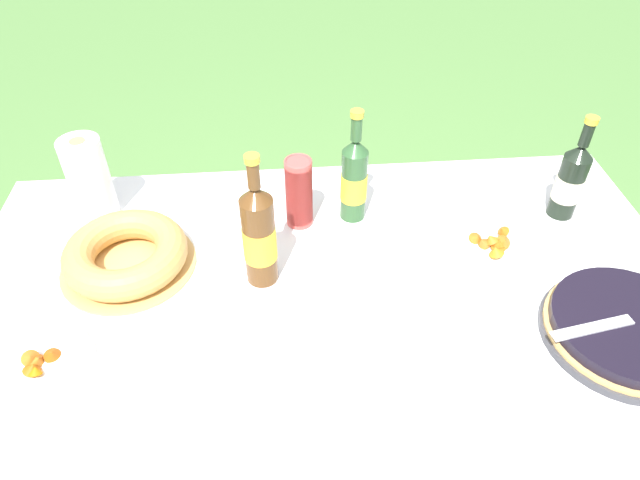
{
  "coord_description": "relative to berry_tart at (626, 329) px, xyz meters",
  "views": [
    {
      "loc": [
        -0.1,
        -0.89,
        1.76
      ],
      "look_at": [
        -0.01,
        0.17,
        0.82
      ],
      "focal_mm": 32.0,
      "sensor_mm": 36.0,
      "label": 1
    }
  ],
  "objects": [
    {
      "name": "berry_tart",
      "position": [
        0.0,
        0.0,
        0.0
      ],
      "size": [
        0.36,
        0.36,
        0.06
      ],
      "color": "#38383D",
      "rests_on": "tablecloth"
    },
    {
      "name": "ground_plane",
      "position": [
        -0.64,
        0.14,
        -0.78
      ],
      "size": [
        16.0,
        16.0,
        0.0
      ],
      "primitive_type": "plane",
      "color": "#568442"
    },
    {
      "name": "garden_table",
      "position": [
        -0.64,
        0.14,
        -0.09
      ],
      "size": [
        1.78,
        1.15,
        0.75
      ],
      "color": "#A87A47",
      "rests_on": "ground_plane"
    },
    {
      "name": "tablecloth",
      "position": [
        -0.64,
        0.14,
        -0.04
      ],
      "size": [
        1.79,
        1.16,
        0.1
      ],
      "color": "white",
      "rests_on": "garden_table"
    },
    {
      "name": "bundt_cake",
      "position": [
        -1.13,
        0.32,
        0.01
      ],
      "size": [
        0.34,
        0.34,
        0.08
      ],
      "color": "tan",
      "rests_on": "tablecloth"
    },
    {
      "name": "snack_plate_left",
      "position": [
        -0.19,
        0.3,
        -0.01
      ],
      "size": [
        0.22,
        0.22,
        0.06
      ],
      "color": "white",
      "rests_on": "tablecloth"
    },
    {
      "name": "cider_bottle_amber",
      "position": [
        -0.8,
        0.26,
        0.11
      ],
      "size": [
        0.08,
        0.08,
        0.36
      ],
      "color": "brown",
      "rests_on": "tablecloth"
    },
    {
      "name": "juice_bottle_red",
      "position": [
        0.04,
        0.44,
        0.08
      ],
      "size": [
        0.07,
        0.07,
        0.3
      ],
      "color": "black",
      "rests_on": "tablecloth"
    },
    {
      "name": "snack_plate_near",
      "position": [
        -1.27,
        0.02,
        -0.02
      ],
      "size": [
        0.23,
        0.23,
        0.06
      ],
      "color": "white",
      "rests_on": "tablecloth"
    },
    {
      "name": "paper_towel_roll",
      "position": [
        -1.25,
        0.55,
        0.09
      ],
      "size": [
        0.11,
        0.11,
        0.23
      ],
      "color": "white",
      "rests_on": "tablecloth"
    },
    {
      "name": "cup_stack",
      "position": [
        -0.69,
        0.46,
        0.07
      ],
      "size": [
        0.07,
        0.07,
        0.2
      ],
      "color": "#E04C47",
      "rests_on": "tablecloth"
    },
    {
      "name": "cider_bottle_green",
      "position": [
        -0.54,
        0.48,
        0.1
      ],
      "size": [
        0.07,
        0.07,
        0.33
      ],
      "color": "#2D562D",
      "rests_on": "tablecloth"
    }
  ]
}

